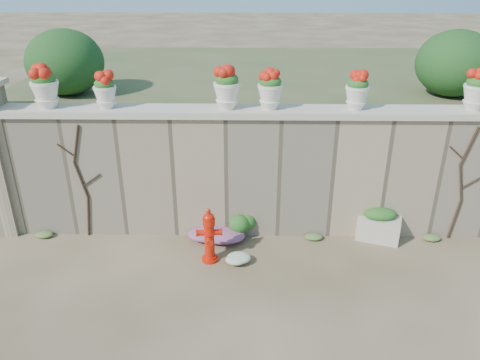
{
  "coord_description": "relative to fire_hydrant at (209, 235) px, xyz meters",
  "views": [
    {
      "loc": [
        -0.1,
        -5.0,
        4.07
      ],
      "look_at": [
        -0.2,
        1.4,
        1.1
      ],
      "focal_mm": 35.0,
      "sensor_mm": 36.0,
      "label": 1
    }
  ],
  "objects": [
    {
      "name": "ground",
      "position": [
        0.64,
        -0.89,
        -0.44
      ],
      "size": [
        80.0,
        80.0,
        0.0
      ],
      "primitive_type": "plane",
      "color": "#4B3C25",
      "rests_on": "ground"
    },
    {
      "name": "stone_wall",
      "position": [
        0.64,
        0.91,
        0.56
      ],
      "size": [
        8.0,
        0.4,
        2.0
      ],
      "primitive_type": "cube",
      "color": "gray",
      "rests_on": "ground"
    },
    {
      "name": "wall_cap",
      "position": [
        0.64,
        0.91,
        1.61
      ],
      "size": [
        8.1,
        0.52,
        0.1
      ],
      "primitive_type": "cube",
      "color": "beige",
      "rests_on": "stone_wall"
    },
    {
      "name": "raised_fill",
      "position": [
        0.64,
        4.11,
        0.56
      ],
      "size": [
        9.0,
        6.0,
        2.0
      ],
      "primitive_type": "cube",
      "color": "#384C23",
      "rests_on": "ground"
    },
    {
      "name": "back_shrub_left",
      "position": [
        -2.56,
        2.11,
        2.11
      ],
      "size": [
        1.3,
        1.3,
        1.1
      ],
      "primitive_type": "ellipsoid",
      "color": "#143814",
      "rests_on": "raised_fill"
    },
    {
      "name": "back_shrub_right",
      "position": [
        4.04,
        2.11,
        2.11
      ],
      "size": [
        1.3,
        1.3,
        1.1
      ],
      "primitive_type": "ellipsoid",
      "color": "#143814",
      "rests_on": "raised_fill"
    },
    {
      "name": "vine_left",
      "position": [
        -2.03,
        0.69,
        0.55
      ],
      "size": [
        0.6,
        0.04,
        1.91
      ],
      "color": "black",
      "rests_on": "ground"
    },
    {
      "name": "vine_right",
      "position": [
        3.87,
        0.69,
        0.55
      ],
      "size": [
        0.6,
        0.04,
        1.91
      ],
      "color": "black",
      "rests_on": "ground"
    },
    {
      "name": "fire_hydrant",
      "position": [
        0.0,
        0.0,
        0.0
      ],
      "size": [
        0.38,
        0.27,
        0.87
      ],
      "rotation": [
        0.0,
        0.0,
        0.11
      ],
      "color": "red",
      "rests_on": "ground"
    },
    {
      "name": "planter_box",
      "position": [
        2.68,
        0.66,
        -0.18
      ],
      "size": [
        0.75,
        0.58,
        0.55
      ],
      "rotation": [
        0.0,
        0.0,
        -0.33
      ],
      "color": "beige",
      "rests_on": "ground"
    },
    {
      "name": "green_shrub",
      "position": [
        0.55,
        0.66,
        -0.16
      ],
      "size": [
        0.59,
        0.53,
        0.56
      ],
      "primitive_type": "ellipsoid",
      "color": "#1E5119",
      "rests_on": "ground"
    },
    {
      "name": "magenta_clump",
      "position": [
        0.04,
        0.62,
        -0.32
      ],
      "size": [
        0.91,
        0.61,
        0.24
      ],
      "primitive_type": "ellipsoid",
      "color": "#BD25AD",
      "rests_on": "ground"
    },
    {
      "name": "white_flowers",
      "position": [
        0.38,
        -0.09,
        -0.34
      ],
      "size": [
        0.56,
        0.45,
        0.2
      ],
      "primitive_type": "ellipsoid",
      "color": "white",
      "rests_on": "ground"
    },
    {
      "name": "urn_pot_0",
      "position": [
        -2.45,
        0.91,
        1.98
      ],
      "size": [
        0.41,
        0.41,
        0.64
      ],
      "color": "silver",
      "rests_on": "wall_cap"
    },
    {
      "name": "urn_pot_1",
      "position": [
        -1.56,
        0.91,
        1.92
      ],
      "size": [
        0.34,
        0.34,
        0.53
      ],
      "color": "silver",
      "rests_on": "wall_cap"
    },
    {
      "name": "urn_pot_2",
      "position": [
        0.25,
        0.91,
        1.97
      ],
      "size": [
        0.4,
        0.4,
        0.63
      ],
      "color": "silver",
      "rests_on": "wall_cap"
    },
    {
      "name": "urn_pot_3",
      "position": [
        0.88,
        0.91,
        1.95
      ],
      "size": [
        0.37,
        0.37,
        0.59
      ],
      "color": "silver",
      "rests_on": "wall_cap"
    },
    {
      "name": "urn_pot_4",
      "position": [
        2.16,
        0.91,
        1.93
      ],
      "size": [
        0.35,
        0.35,
        0.55
      ],
      "color": "silver",
      "rests_on": "wall_cap"
    },
    {
      "name": "urn_pot_5",
      "position": [
        3.9,
        0.91,
        1.95
      ],
      "size": [
        0.38,
        0.38,
        0.59
      ],
      "color": "silver",
      "rests_on": "wall_cap"
    }
  ]
}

